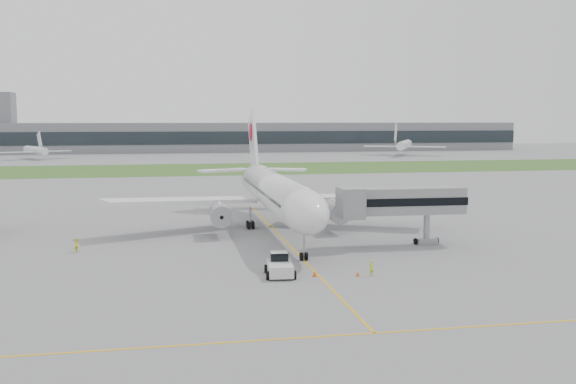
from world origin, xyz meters
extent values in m
plane|color=gray|center=(0.00, 0.00, 0.00)|extent=(600.00, 600.00, 0.00)
cube|color=#395C22|center=(0.00, 120.00, 0.01)|extent=(600.00, 50.00, 0.02)
cube|color=slate|center=(0.00, 230.00, 7.00)|extent=(320.00, 22.00, 14.00)
cube|color=#1F262C|center=(0.00, 219.00, 7.00)|extent=(320.00, 0.60, 6.00)
cylinder|color=white|center=(0.00, 4.00, 5.60)|extent=(5.00, 38.00, 5.00)
ellipsoid|color=white|center=(0.00, -15.50, 5.60)|extent=(5.00, 11.00, 5.00)
cube|color=black|center=(0.00, -16.50, 6.50)|extent=(3.20, 1.54, 1.14)
cone|color=white|center=(0.00, 26.00, 6.40)|extent=(5.00, 10.53, 6.16)
cube|color=white|center=(-13.00, 6.00, 4.40)|extent=(22.13, 13.52, 1.70)
cube|color=white|center=(13.00, 6.00, 4.40)|extent=(22.13, 13.52, 1.70)
cylinder|color=gray|center=(-8.00, 1.50, 3.00)|extent=(2.70, 5.20, 2.70)
cylinder|color=gray|center=(8.00, 1.50, 3.00)|extent=(2.70, 5.20, 2.70)
cube|color=white|center=(0.00, 27.50, 11.50)|extent=(0.45, 10.90, 12.76)
cylinder|color=#B30A22|center=(0.00, 28.50, 13.50)|extent=(0.60, 3.20, 3.20)
cube|color=white|center=(-5.00, 28.50, 6.80)|extent=(9.54, 6.34, 0.35)
cube|color=white|center=(5.00, 28.50, 6.80)|extent=(9.54, 6.34, 0.35)
cylinder|color=#99999F|center=(0.00, -15.00, 1.55)|extent=(0.24, 0.24, 3.10)
cylinder|color=black|center=(-3.20, 7.00, 0.55)|extent=(1.40, 1.10, 1.10)
cylinder|color=black|center=(3.20, 7.00, 0.55)|extent=(1.40, 1.10, 1.10)
cube|color=silver|center=(-3.85, -21.56, 0.77)|extent=(2.79, 4.55, 1.16)
cube|color=silver|center=(-3.75, -20.40, 1.74)|extent=(1.87, 1.70, 0.97)
cube|color=black|center=(-3.75, -20.40, 1.79)|extent=(1.92, 1.75, 0.82)
cylinder|color=black|center=(-5.02, -19.99, 0.43)|extent=(0.41, 0.90, 0.87)
cylinder|color=black|center=(-2.43, -20.23, 0.43)|extent=(0.41, 0.90, 0.87)
cylinder|color=black|center=(-5.28, -22.88, 0.43)|extent=(0.41, 0.90, 0.87)
cylinder|color=black|center=(-2.68, -23.12, 0.43)|extent=(0.41, 0.90, 0.87)
cube|color=gray|center=(13.98, -8.94, 5.66)|extent=(15.32, 3.75, 3.26)
cube|color=black|center=(13.98, -8.94, 5.66)|extent=(15.54, 3.86, 0.98)
cube|color=gray|center=(6.88, -9.80, 5.66)|extent=(2.83, 3.70, 3.70)
cylinder|color=#99999F|center=(17.26, -8.50, 2.07)|extent=(0.76, 0.76, 4.13)
cube|color=#99999F|center=(17.26, -8.50, 0.38)|extent=(2.66, 1.61, 0.76)
cylinder|color=black|center=(15.85, -8.45, 0.38)|extent=(0.35, 0.77, 0.76)
cylinder|color=black|center=(18.67, -8.54, 0.38)|extent=(0.35, 0.77, 0.76)
cone|color=#DE4A0B|center=(-0.50, -22.54, 0.31)|extent=(0.45, 0.45, 0.62)
cone|color=#DE4A0B|center=(3.81, -23.13, 0.25)|extent=(0.37, 0.37, 0.51)
imported|color=#CEE926|center=(5.24, -23.12, 0.80)|extent=(0.69, 0.61, 1.60)
imported|color=#FFFB2A|center=(-25.56, -5.46, 0.82)|extent=(0.92, 1.00, 1.64)
camera|label=1|loc=(-14.75, -83.86, 15.72)|focal=40.00mm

